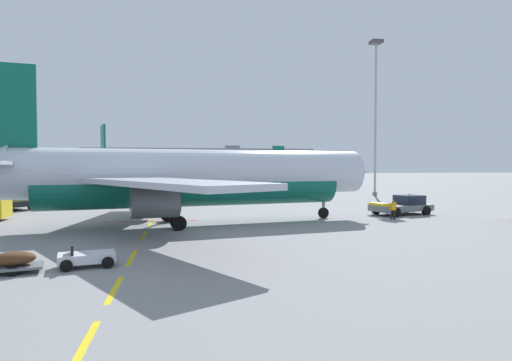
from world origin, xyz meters
TOP-DOWN VIEW (x-y plane):
  - ground at (40.00, 40.00)m, footprint 400.00×400.00m
  - apron_paint_markings at (18.00, 36.24)m, footprint 8.00×93.24m
  - airliner_foreground at (21.27, 19.25)m, footprint 34.69×34.02m
  - pushback_tug at (42.31, 23.28)m, footprint 6.53×4.34m
  - airliner_mid_left at (3.86, 73.51)m, footprint 32.03×32.99m
  - airliner_far_center at (36.26, 95.78)m, footprint 28.14×26.95m
  - fuel_service_truck at (1.51, 35.87)m, footprint 6.53×6.76m
  - ground_crew_worker at (39.32, 19.44)m, footprint 0.70×0.37m
  - apron_light_mast_far at (51.31, 49.28)m, footprint 1.80×1.80m
  - terminal_satellite at (28.34, 166.84)m, footprint 89.35×27.05m

SIDE VIEW (x-z plane):
  - ground at x=40.00m, z-range 0.00..0.00m
  - apron_paint_markings at x=18.00m, z-range 0.00..0.01m
  - pushback_tug at x=42.31m, z-range -0.14..1.94m
  - ground_crew_worker at x=39.32m, z-range 0.13..1.89m
  - fuel_service_truck at x=1.51m, z-range 0.08..3.22m
  - airliner_far_center at x=36.26m, z-range -1.79..8.36m
  - airliner_mid_left at x=3.86m, z-range -2.07..9.68m
  - airliner_foreground at x=21.27m, z-range -2.15..10.05m
  - terminal_satellite at x=28.34m, z-range -0.79..12.28m
  - apron_light_mast_far at x=51.31m, z-range 3.03..27.79m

